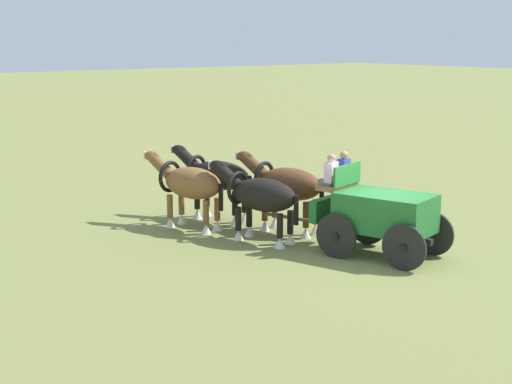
{
  "coord_description": "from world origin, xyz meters",
  "views": [
    {
      "loc": [
        -13.42,
        14.75,
        5.66
      ],
      "look_at": [
        4.14,
        1.02,
        1.2
      ],
      "focal_mm": 54.64,
      "sensor_mm": 36.0,
      "label": 1
    }
  ],
  "objects_px": {
    "draft_horse_rear_off": "(286,185)",
    "draft_horse_lead_near": "(189,184)",
    "show_wagon": "(379,213)",
    "draft_horse_rear_near": "(260,196)",
    "draft_horse_lead_off": "(217,177)"
  },
  "relations": [
    {
      "from": "show_wagon",
      "to": "draft_horse_lead_off",
      "type": "xyz_separation_m",
      "value": [
        5.93,
        1.0,
        0.22
      ]
    },
    {
      "from": "draft_horse_rear_off",
      "to": "draft_horse_lead_near",
      "type": "bearing_deg",
      "value": 42.32
    },
    {
      "from": "draft_horse_rear_near",
      "to": "draft_horse_rear_off",
      "type": "bearing_deg",
      "value": -74.43
    },
    {
      "from": "show_wagon",
      "to": "draft_horse_lead_off",
      "type": "bearing_deg",
      "value": 9.56
    },
    {
      "from": "draft_horse_rear_near",
      "to": "draft_horse_lead_near",
      "type": "relative_size",
      "value": 1.0
    },
    {
      "from": "draft_horse_rear_near",
      "to": "draft_horse_lead_off",
      "type": "xyz_separation_m",
      "value": [
        2.86,
        -0.54,
        0.07
      ]
    },
    {
      "from": "show_wagon",
      "to": "draft_horse_rear_off",
      "type": "bearing_deg",
      "value": 4.83
    },
    {
      "from": "draft_horse_rear_near",
      "to": "draft_horse_rear_off",
      "type": "distance_m",
      "value": 1.3
    },
    {
      "from": "show_wagon",
      "to": "draft_horse_rear_off",
      "type": "distance_m",
      "value": 3.44
    },
    {
      "from": "show_wagon",
      "to": "draft_horse_lead_near",
      "type": "xyz_separation_m",
      "value": [
        5.57,
        2.25,
        0.19
      ]
    },
    {
      "from": "draft_horse_rear_near",
      "to": "draft_horse_lead_near",
      "type": "height_order",
      "value": "draft_horse_lead_near"
    },
    {
      "from": "show_wagon",
      "to": "draft_horse_rear_near",
      "type": "bearing_deg",
      "value": 26.68
    },
    {
      "from": "draft_horse_rear_off",
      "to": "draft_horse_lead_off",
      "type": "height_order",
      "value": "draft_horse_rear_off"
    },
    {
      "from": "draft_horse_rear_off",
      "to": "show_wagon",
      "type": "bearing_deg",
      "value": -175.17
    },
    {
      "from": "draft_horse_rear_near",
      "to": "draft_horse_lead_near",
      "type": "bearing_deg",
      "value": 15.76
    }
  ]
}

